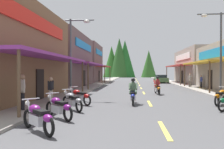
# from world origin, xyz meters

# --- Properties ---
(ground) EXTENTS (10.22, 91.72, 0.10)m
(ground) POSITION_xyz_m (0.00, 30.86, -0.05)
(ground) COLOR #4C4C4F
(sidewalk_left) EXTENTS (2.05, 91.72, 0.12)m
(sidewalk_left) POSITION_xyz_m (-6.14, 30.86, 0.06)
(sidewalk_left) COLOR gray
(sidewalk_left) RESTS_ON ground
(sidewalk_right) EXTENTS (2.05, 91.72, 0.12)m
(sidewalk_right) POSITION_xyz_m (6.14, 30.86, 0.06)
(sidewalk_right) COLOR #9E9991
(sidewalk_right) RESTS_ON ground
(centerline_dashes) EXTENTS (0.16, 65.98, 0.01)m
(centerline_dashes) POSITION_xyz_m (0.00, 33.50, 0.01)
(centerline_dashes) COLOR #E0C64C
(centerline_dashes) RESTS_ON ground
(storefront_left_middle) EXTENTS (9.55, 12.02, 6.70)m
(storefront_left_middle) POSITION_xyz_m (-11.01, 26.97, 3.35)
(storefront_left_middle) COLOR brown
(storefront_left_middle) RESTS_ON ground
(storefront_left_far) EXTENTS (9.25, 9.99, 7.00)m
(storefront_left_far) POSITION_xyz_m (-10.86, 39.69, 3.50)
(storefront_left_far) COLOR brown
(storefront_left_far) RESTS_ON ground
(storefront_right_far) EXTENTS (8.47, 13.62, 5.54)m
(storefront_right_far) POSITION_xyz_m (10.46, 36.14, 2.77)
(storefront_right_far) COLOR gray
(storefront_right_far) RESTS_ON ground
(streetlamp_left) EXTENTS (2.12, 0.30, 5.75)m
(streetlamp_left) POSITION_xyz_m (-5.17, 15.22, 3.79)
(streetlamp_left) COLOR #474C51
(streetlamp_left) RESTS_ON ground
(streetlamp_right) EXTENTS (2.12, 0.30, 6.33)m
(streetlamp_right) POSITION_xyz_m (5.19, 16.60, 4.11)
(streetlamp_right) COLOR #474C51
(streetlamp_right) RESTS_ON ground
(motorcycle_parked_right_4) EXTENTS (1.42, 1.73, 1.04)m
(motorcycle_parked_right_4) POSITION_xyz_m (4.13, 13.00, 0.49)
(motorcycle_parked_right_4) COLOR black
(motorcycle_parked_right_4) RESTS_ON ground
(motorcycle_parked_left_0) EXTENTS (1.68, 1.48, 1.04)m
(motorcycle_parked_left_0) POSITION_xyz_m (-4.06, 6.44, 0.49)
(motorcycle_parked_left_0) COLOR black
(motorcycle_parked_left_0) RESTS_ON ground
(motorcycle_parked_left_1) EXTENTS (1.65, 1.51, 1.04)m
(motorcycle_parked_left_1) POSITION_xyz_m (-4.07, 8.43, 0.49)
(motorcycle_parked_left_1) COLOR black
(motorcycle_parked_left_1) RESTS_ON ground
(motorcycle_parked_left_2) EXTENTS (1.50, 1.66, 1.04)m
(motorcycle_parked_left_2) POSITION_xyz_m (-4.05, 10.38, 0.49)
(motorcycle_parked_left_2) COLOR black
(motorcycle_parked_left_2) RESTS_ON ground
(motorcycle_parked_left_3) EXTENTS (1.76, 1.38, 1.04)m
(motorcycle_parked_left_3) POSITION_xyz_m (-4.17, 12.29, 0.49)
(motorcycle_parked_left_3) COLOR black
(motorcycle_parked_left_3) RESTS_ON ground
(rider_cruising_lead) EXTENTS (0.60, 2.14, 1.57)m
(rider_cruising_lead) POSITION_xyz_m (-1.00, 12.77, 0.66)
(rider_cruising_lead) COLOR black
(rider_cruising_lead) RESTS_ON ground
(rider_cruising_trailing) EXTENTS (0.61, 2.14, 1.57)m
(rider_cruising_trailing) POSITION_xyz_m (1.09, 18.55, 0.66)
(rider_cruising_trailing) COLOR black
(rider_cruising_trailing) RESTS_ON ground
(pedestrian_by_shop) EXTENTS (0.54, 0.36, 1.72)m
(pedestrian_by_shop) POSITION_xyz_m (5.76, 26.06, 1.00)
(pedestrian_by_shop) COLOR #726659
(pedestrian_by_shop) RESTS_ON ground
(pedestrian_browsing) EXTENTS (0.44, 0.44, 1.81)m
(pedestrian_browsing) POSITION_xyz_m (-6.26, 9.66, 1.06)
(pedestrian_browsing) COLOR black
(pedestrian_browsing) RESTS_ON ground
(pedestrian_waiting) EXTENTS (0.33, 0.56, 1.62)m
(pedestrian_waiting) POSITION_xyz_m (-5.87, 12.26, 0.93)
(pedestrian_waiting) COLOR #B2A599
(pedestrian_waiting) RESTS_ON ground
(pedestrian_strolling) EXTENTS (0.27, 0.57, 1.54)m
(pedestrian_strolling) POSITION_xyz_m (6.85, 25.46, 0.88)
(pedestrian_strolling) COLOR black
(pedestrian_strolling) RESTS_ON ground
(parked_car_curbside) EXTENTS (2.22, 4.38, 1.40)m
(parked_car_curbside) POSITION_xyz_m (3.91, 37.77, 0.69)
(parked_car_curbside) COLOR #4C723F
(parked_car_curbside) RESTS_ON ground
(treeline_backdrop) EXTENTS (18.49, 8.36, 13.55)m
(treeline_backdrop) POSITION_xyz_m (-4.26, 75.54, 6.01)
(treeline_backdrop) COLOR #2E6023
(treeline_backdrop) RESTS_ON ground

